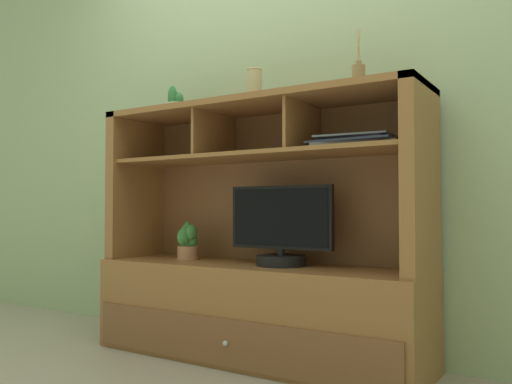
{
  "coord_description": "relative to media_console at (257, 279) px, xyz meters",
  "views": [
    {
      "loc": [
        1.37,
        -2.18,
        0.73
      ],
      "look_at": [
        0.0,
        0.0,
        0.81
      ],
      "focal_mm": 36.94,
      "sensor_mm": 36.0,
      "label": 1
    }
  ],
  "objects": [
    {
      "name": "potted_fern",
      "position": [
        -0.43,
        -0.01,
        0.16
      ],
      "size": [
        0.12,
        0.12,
        0.2
      ],
      "color": "#B67856",
      "rests_on": "media_console"
    },
    {
      "name": "potted_orchid",
      "position": [
        -0.46,
        0.02,
        0.16
      ],
      "size": [
        0.13,
        0.13,
        0.19
      ],
      "color": "#B56A4B",
      "rests_on": "media_console"
    },
    {
      "name": "media_console",
      "position": [
        0.0,
        0.0,
        0.0
      ],
      "size": [
        1.66,
        0.51,
        1.25
      ],
      "color": "brown",
      "rests_on": "ground"
    },
    {
      "name": "diffuser_bottle",
      "position": [
        0.54,
        -0.03,
        0.92
      ],
      "size": [
        0.06,
        0.06,
        0.26
      ],
      "color": "#967648",
      "rests_on": "media_console"
    },
    {
      "name": "tv_monitor",
      "position": [
        0.14,
        -0.01,
        0.23
      ],
      "size": [
        0.54,
        0.24,
        0.38
      ],
      "color": "black",
      "rests_on": "media_console"
    },
    {
      "name": "back_wall",
      "position": [
        0.0,
        0.26,
        1.02
      ],
      "size": [
        6.0,
        0.02,
        2.8
      ],
      "primitive_type": "cube",
      "color": "#9BB286",
      "rests_on": "ground"
    },
    {
      "name": "floor_plane",
      "position": [
        0.0,
        -0.01,
        -0.39
      ],
      "size": [
        6.0,
        6.0,
        0.02
      ],
      "primitive_type": "cube",
      "color": "#A29786",
      "rests_on": "ground"
    },
    {
      "name": "magazine_stack_left",
      "position": [
        0.52,
        -0.0,
        0.63
      ],
      "size": [
        0.4,
        0.32,
        0.05
      ],
      "color": "slate",
      "rests_on": "media_console"
    },
    {
      "name": "potted_succulent",
      "position": [
        -0.54,
        0.02,
        0.92
      ],
      "size": [
        0.12,
        0.12,
        0.15
      ],
      "color": "beige",
      "rests_on": "media_console"
    },
    {
      "name": "ceramic_vase",
      "position": [
        0.0,
        -0.02,
        0.95
      ],
      "size": [
        0.08,
        0.08,
        0.16
      ],
      "color": "tan",
      "rests_on": "media_console"
    }
  ]
}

